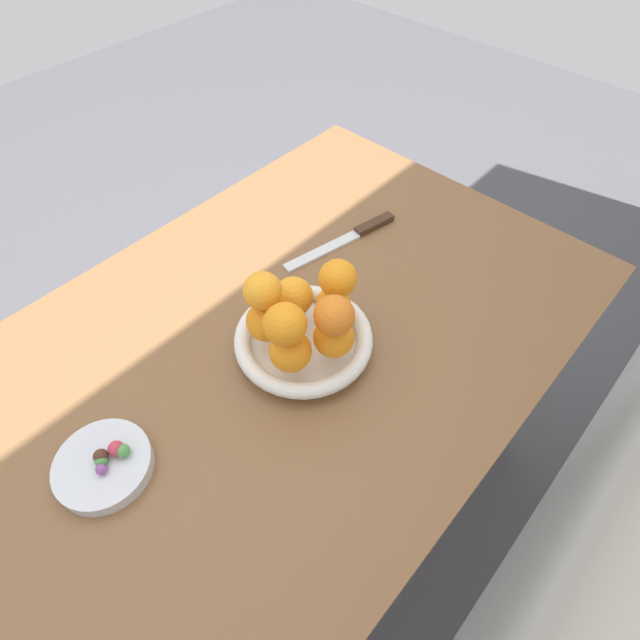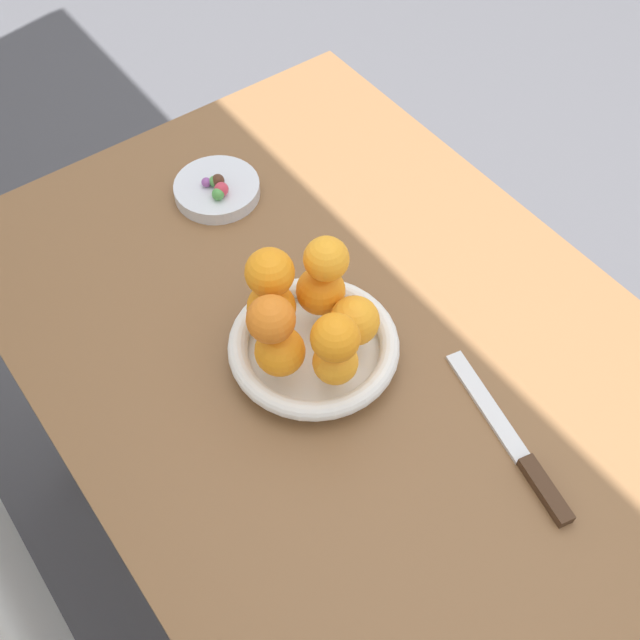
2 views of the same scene
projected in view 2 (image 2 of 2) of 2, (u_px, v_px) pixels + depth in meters
The scene contains 19 objects.
ground_plane at pixel (338, 552), 1.66m from camera, with size 6.00×6.00×0.00m, color #4C4C51.
dining_table at pixel (346, 383), 1.14m from camera, with size 1.10×0.76×0.74m.
fruit_bowl at pixel (314, 348), 1.05m from camera, with size 0.22×0.22×0.04m.
candy_dish at pixel (217, 189), 1.24m from camera, with size 0.13×0.13×0.02m, color silver.
orange_0 at pixel (280, 351), 0.98m from camera, with size 0.06×0.06×0.06m, color orange.
orange_1 at pixel (335, 362), 0.98m from camera, with size 0.06×0.06×0.06m, color orange.
orange_2 at pixel (357, 319), 1.01m from camera, with size 0.06×0.06×0.06m, color orange.
orange_3 at pixel (321, 291), 1.04m from camera, with size 0.06×0.06×0.06m, color orange.
orange_4 at pixel (271, 307), 1.02m from camera, with size 0.06×0.06×0.06m, color orange.
orange_5 at pixel (270, 272), 0.98m from camera, with size 0.06×0.06×0.06m, color orange.
orange_6 at pixel (328, 258), 0.99m from camera, with size 0.06×0.06×0.06m, color orange.
orange_7 at pixel (335, 338), 0.93m from camera, with size 0.06×0.06×0.06m, color orange.
orange_8 at pixel (271, 319), 0.93m from camera, with size 0.06×0.06×0.06m, color orange.
candy_ball_0 at pixel (221, 189), 1.21m from camera, with size 0.02×0.02×0.02m, color #C6384C.
candy_ball_1 at pixel (209, 181), 1.22m from camera, with size 0.02×0.02×0.02m, color #8C4C99.
candy_ball_2 at pixel (216, 195), 1.20m from camera, with size 0.02×0.02×0.02m, color #4C9947.
candy_ball_3 at pixel (218, 181), 1.22m from camera, with size 0.02×0.02×0.02m, color #472819.
candy_ball_4 at pixel (215, 181), 1.22m from camera, with size 0.02×0.02×0.02m, color #4C9947.
knife at pixel (517, 448), 0.98m from camera, with size 0.26×0.07×0.01m.
Camera 2 is at (-0.47, 0.39, 1.62)m, focal length 45.00 mm.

